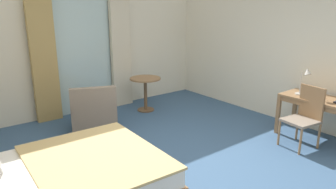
% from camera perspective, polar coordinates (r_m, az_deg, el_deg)
% --- Properties ---
extents(ground, '(6.26, 6.96, 0.10)m').
position_cam_1_polar(ground, '(4.57, 2.32, -13.57)').
color(ground, '#38567A').
extents(wall_back, '(5.86, 0.12, 2.65)m').
position_cam_1_polar(wall_back, '(6.82, -15.42, 8.02)').
color(wall_back, silver).
rests_on(wall_back, ground).
extents(wall_right, '(0.12, 6.56, 2.65)m').
position_cam_1_polar(wall_right, '(6.30, 23.03, 6.71)').
color(wall_right, silver).
rests_on(wall_right, ground).
extents(balcony_glass_door, '(1.21, 0.02, 2.34)m').
position_cam_1_polar(balcony_glass_door, '(6.77, -15.00, 6.63)').
color(balcony_glass_door, silver).
rests_on(balcony_glass_door, ground).
extents(curtain_panel_left, '(0.47, 0.10, 2.35)m').
position_cam_1_polar(curtain_panel_left, '(6.40, -21.45, 5.65)').
color(curtain_panel_left, tan).
rests_on(curtain_panel_left, ground).
extents(curtain_panel_right, '(0.46, 0.10, 2.35)m').
position_cam_1_polar(curtain_panel_right, '(7.04, -8.48, 7.41)').
color(curtain_panel_right, beige).
rests_on(curtain_panel_right, ground).
extents(bed, '(2.24, 1.77, 1.02)m').
position_cam_1_polar(bed, '(3.80, -18.85, -15.42)').
color(bed, olive).
rests_on(bed, ground).
extents(writing_desk, '(0.63, 1.28, 0.72)m').
position_cam_1_polar(writing_desk, '(5.75, 26.01, -1.55)').
color(writing_desk, olive).
rests_on(writing_desk, ground).
extents(desk_chair, '(0.53, 0.51, 0.97)m').
position_cam_1_polar(desk_chair, '(5.45, 23.46, -3.33)').
color(desk_chair, gray).
rests_on(desk_chair, ground).
extents(desk_lamp, '(0.21, 0.28, 0.50)m').
position_cam_1_polar(desk_lamp, '(5.69, 23.53, 2.94)').
color(desk_lamp, '#B7B2A8').
rests_on(desk_lamp, writing_desk).
extents(armchair_by_window, '(1.00, 1.00, 0.86)m').
position_cam_1_polar(armchair_by_window, '(5.83, -13.25, -3.11)').
color(armchair_by_window, gray).
rests_on(armchair_by_window, ground).
extents(round_cafe_table, '(0.65, 0.65, 0.72)m').
position_cam_1_polar(round_cafe_table, '(6.70, -4.11, 1.44)').
color(round_cafe_table, olive).
rests_on(round_cafe_table, ground).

